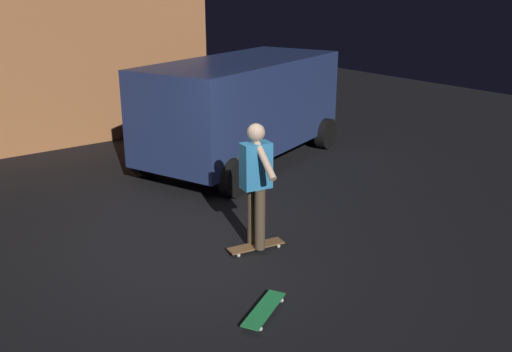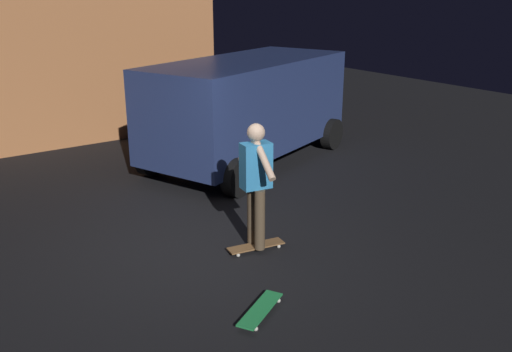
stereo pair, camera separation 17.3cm
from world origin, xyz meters
name	(u,v)px [view 1 (the left image)]	position (x,y,z in m)	size (l,w,h in m)	color
ground_plane	(202,252)	(0.00, 0.00, 0.00)	(28.00, 28.00, 0.00)	black
parked_van	(243,104)	(2.83, 3.03, 1.16)	(4.97, 3.53, 2.03)	navy
skateboard_ridden	(256,246)	(0.62, -0.37, 0.06)	(0.80, 0.33, 0.07)	olive
skateboard_spare	(264,310)	(-0.24, -1.67, 0.06)	(0.78, 0.56, 0.07)	green
skater	(256,177)	(0.62, -0.37, 1.04)	(0.41, 0.98, 1.67)	brown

